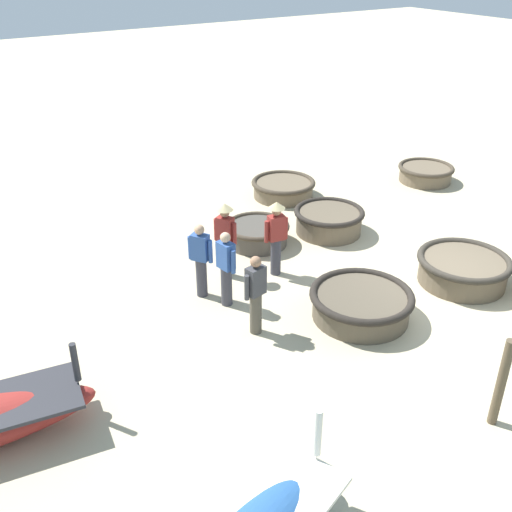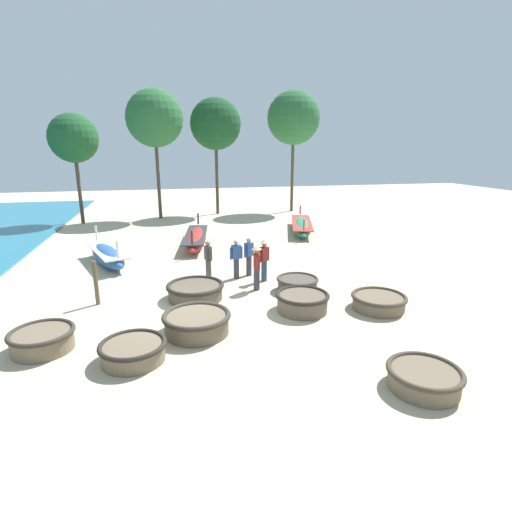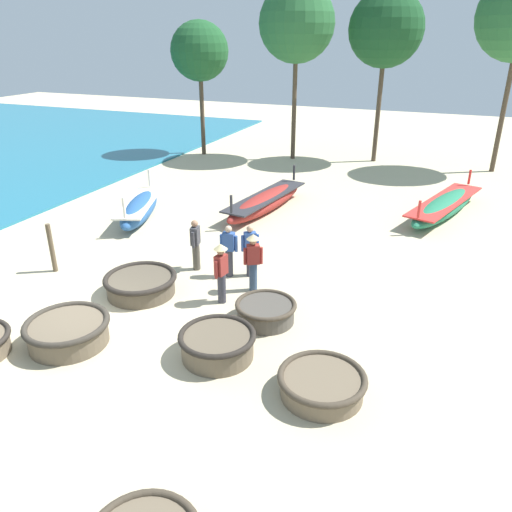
{
  "view_description": "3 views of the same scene",
  "coord_description": "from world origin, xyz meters",
  "px_view_note": "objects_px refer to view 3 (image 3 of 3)",
  "views": [
    {
      "loc": [
        -6.74,
        8.89,
        6.45
      ],
      "look_at": [
        2.1,
        3.19,
        0.8
      ],
      "focal_mm": 42.0,
      "sensor_mm": 36.0,
      "label": 1
    },
    {
      "loc": [
        -0.62,
        -10.97,
        5.06
      ],
      "look_at": [
        2.61,
        3.25,
        1.06
      ],
      "focal_mm": 28.0,
      "sensor_mm": 36.0,
      "label": 2
    },
    {
      "loc": [
        7.67,
        -7.94,
        6.56
      ],
      "look_at": [
        2.86,
        3.86,
        0.82
      ],
      "focal_mm": 35.0,
      "sensor_mm": 36.0,
      "label": 3
    }
  ],
  "objects_px": {
    "coracle_nearest": "(217,344)",
    "long_boat_white_hull": "(140,209)",
    "fisherman_hauling": "(221,269)",
    "coracle_front_right": "(322,384)",
    "long_boat_ochre_hull": "(266,202)",
    "fisherman_by_coracle": "(250,249)",
    "coracle_far_right": "(266,311)",
    "mooring_post_inland": "(52,248)",
    "coracle_front_left": "(68,331)",
    "coracle_weathered": "(141,284)",
    "fisherman_with_hat": "(253,259)",
    "tree_left_mid": "(297,24)",
    "fisherman_standing_left": "(229,250)",
    "fisherman_standing_right": "(196,244)",
    "tree_rightmost": "(200,52)",
    "long_boat_green_hull": "(445,206)",
    "tree_leftmost": "(386,29)"
  },
  "relations": [
    {
      "from": "fisherman_with_hat",
      "to": "fisherman_by_coracle",
      "type": "bearing_deg",
      "value": 117.92
    },
    {
      "from": "coracle_weathered",
      "to": "fisherman_with_hat",
      "type": "bearing_deg",
      "value": 25.96
    },
    {
      "from": "fisherman_standing_right",
      "to": "fisherman_by_coracle",
      "type": "relative_size",
      "value": 1.0
    },
    {
      "from": "coracle_front_right",
      "to": "long_boat_green_hull",
      "type": "xyz_separation_m",
      "value": [
        1.6,
        12.16,
        0.1
      ]
    },
    {
      "from": "fisherman_standing_left",
      "to": "tree_rightmost",
      "type": "distance_m",
      "value": 16.9
    },
    {
      "from": "coracle_front_left",
      "to": "long_boat_ochre_hull",
      "type": "height_order",
      "value": "long_boat_ochre_hull"
    },
    {
      "from": "long_boat_white_hull",
      "to": "tree_leftmost",
      "type": "bearing_deg",
      "value": 62.82
    },
    {
      "from": "fisherman_hauling",
      "to": "mooring_post_inland",
      "type": "distance_m",
      "value": 5.47
    },
    {
      "from": "coracle_front_left",
      "to": "fisherman_standing_right",
      "type": "distance_m",
      "value": 4.7
    },
    {
      "from": "fisherman_hauling",
      "to": "fisherman_standing_right",
      "type": "bearing_deg",
      "value": 136.03
    },
    {
      "from": "tree_rightmost",
      "to": "long_boat_ochre_hull",
      "type": "bearing_deg",
      "value": -49.11
    },
    {
      "from": "fisherman_by_coracle",
      "to": "long_boat_green_hull",
      "type": "bearing_deg",
      "value": 57.56
    },
    {
      "from": "coracle_front_right",
      "to": "fisherman_standing_left",
      "type": "height_order",
      "value": "fisherman_standing_left"
    },
    {
      "from": "fisherman_with_hat",
      "to": "coracle_front_left",
      "type": "bearing_deg",
      "value": -126.24
    },
    {
      "from": "long_boat_ochre_hull",
      "to": "fisherman_by_coracle",
      "type": "height_order",
      "value": "fisherman_by_coracle"
    },
    {
      "from": "long_boat_white_hull",
      "to": "fisherman_by_coracle",
      "type": "distance_m",
      "value": 6.5
    },
    {
      "from": "fisherman_standing_right",
      "to": "fisherman_by_coracle",
      "type": "height_order",
      "value": "same"
    },
    {
      "from": "coracle_weathered",
      "to": "fisherman_standing_left",
      "type": "bearing_deg",
      "value": 47.15
    },
    {
      "from": "fisherman_with_hat",
      "to": "fisherman_hauling",
      "type": "height_order",
      "value": "same"
    },
    {
      "from": "coracle_front_right",
      "to": "fisherman_standing_left",
      "type": "distance_m",
      "value": 5.71
    },
    {
      "from": "fisherman_by_coracle",
      "to": "fisherman_hauling",
      "type": "relative_size",
      "value": 0.94
    },
    {
      "from": "coracle_front_left",
      "to": "fisherman_with_hat",
      "type": "xyz_separation_m",
      "value": [
        2.93,
        4.0,
        0.63
      ]
    },
    {
      "from": "fisherman_with_hat",
      "to": "tree_rightmost",
      "type": "xyz_separation_m",
      "value": [
        -9.17,
        14.58,
        4.63
      ]
    },
    {
      "from": "coracle_nearest",
      "to": "long_boat_white_hull",
      "type": "distance_m",
      "value": 9.61
    },
    {
      "from": "fisherman_with_hat",
      "to": "fisherman_standing_left",
      "type": "distance_m",
      "value": 1.15
    },
    {
      "from": "coracle_front_right",
      "to": "coracle_far_right",
      "type": "distance_m",
      "value": 2.97
    },
    {
      "from": "long_boat_ochre_hull",
      "to": "long_boat_white_hull",
      "type": "bearing_deg",
      "value": -146.42
    },
    {
      "from": "coracle_nearest",
      "to": "tree_rightmost",
      "type": "bearing_deg",
      "value": 118.48
    },
    {
      "from": "coracle_weathered",
      "to": "fisherman_standing_right",
      "type": "relative_size",
      "value": 1.26
    },
    {
      "from": "coracle_weathered",
      "to": "long_boat_white_hull",
      "type": "xyz_separation_m",
      "value": [
        -3.47,
        5.07,
        0.11
      ]
    },
    {
      "from": "long_boat_green_hull",
      "to": "fisherman_standing_right",
      "type": "relative_size",
      "value": 3.78
    },
    {
      "from": "fisherman_by_coracle",
      "to": "tree_rightmost",
      "type": "height_order",
      "value": "tree_rightmost"
    },
    {
      "from": "coracle_nearest",
      "to": "tree_left_mid",
      "type": "height_order",
      "value": "tree_left_mid"
    },
    {
      "from": "long_boat_white_hull",
      "to": "fisherman_with_hat",
      "type": "height_order",
      "value": "fisherman_with_hat"
    },
    {
      "from": "coracle_front_right",
      "to": "long_boat_ochre_hull",
      "type": "distance_m",
      "value": 11.2
    },
    {
      "from": "fisherman_with_hat",
      "to": "long_boat_white_hull",
      "type": "bearing_deg",
      "value": 149.17
    },
    {
      "from": "coracle_far_right",
      "to": "fisherman_standing_right",
      "type": "xyz_separation_m",
      "value": [
        -3.0,
        1.97,
        0.56
      ]
    },
    {
      "from": "fisherman_with_hat",
      "to": "fisherman_standing_left",
      "type": "xyz_separation_m",
      "value": [
        -0.99,
        0.56,
        -0.12
      ]
    },
    {
      "from": "tree_rightmost",
      "to": "fisherman_standing_left",
      "type": "bearing_deg",
      "value": -59.74
    },
    {
      "from": "coracle_front_left",
      "to": "coracle_far_right",
      "type": "distance_m",
      "value": 4.65
    },
    {
      "from": "fisherman_by_coracle",
      "to": "coracle_front_left",
      "type": "bearing_deg",
      "value": -117.45
    },
    {
      "from": "coracle_weathered",
      "to": "long_boat_white_hull",
      "type": "bearing_deg",
      "value": 124.41
    },
    {
      "from": "coracle_far_right",
      "to": "mooring_post_inland",
      "type": "xyz_separation_m",
      "value": [
        -6.87,
        0.25,
        0.47
      ]
    },
    {
      "from": "fisherman_hauling",
      "to": "long_boat_white_hull",
      "type": "bearing_deg",
      "value": 140.9
    },
    {
      "from": "tree_left_mid",
      "to": "long_boat_white_hull",
      "type": "bearing_deg",
      "value": -100.84
    },
    {
      "from": "coracle_front_left",
      "to": "fisherman_standing_right",
      "type": "bearing_deg",
      "value": 79.65
    },
    {
      "from": "fisherman_by_coracle",
      "to": "fisherman_standing_left",
      "type": "xyz_separation_m",
      "value": [
        -0.56,
        -0.25,
        0.0
      ]
    },
    {
      "from": "mooring_post_inland",
      "to": "tree_left_mid",
      "type": "xyz_separation_m",
      "value": [
        1.99,
        16.61,
        6.2
      ]
    },
    {
      "from": "fisherman_standing_left",
      "to": "mooring_post_inland",
      "type": "relative_size",
      "value": 1.05
    },
    {
      "from": "coracle_front_right",
      "to": "mooring_post_inland",
      "type": "bearing_deg",
      "value": 164.75
    }
  ]
}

